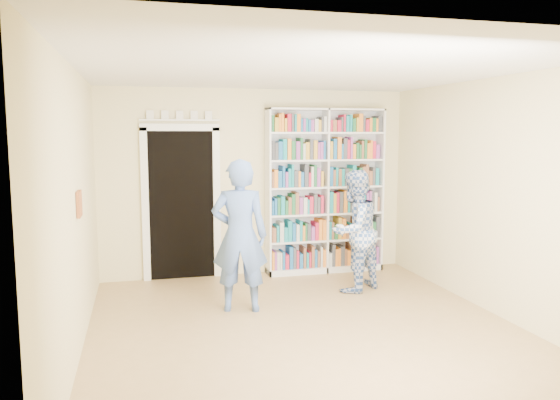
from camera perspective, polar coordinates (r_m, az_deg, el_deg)
name	(u,v)px	position (r m, az deg, el deg)	size (l,w,h in m)	color
floor	(307,331)	(5.91, 2.88, -13.52)	(5.00, 5.00, 0.00)	#A07E4D
ceiling	(309,69)	(5.57, 3.06, 13.48)	(5.00, 5.00, 0.00)	white
wall_back	(257,183)	(7.99, -2.41, 1.83)	(4.50, 4.50, 0.00)	beige
wall_left	(75,212)	(5.36, -20.64, -1.18)	(5.00, 5.00, 0.00)	beige
wall_right	(499,198)	(6.61, 21.92, 0.24)	(5.00, 5.00, 0.00)	beige
bookshelf	(325,190)	(8.12, 4.71, 1.01)	(1.76, 0.33, 2.43)	white
doorway	(181,197)	(7.83, -10.27, 0.36)	(1.10, 0.08, 2.43)	black
wall_art	(79,204)	(5.55, -20.24, -0.38)	(0.03, 0.25, 0.25)	brown
man_blue	(240,236)	(6.35, -4.23, -3.73)	(0.65, 0.43, 1.78)	#5070B3
man_plaid	(354,231)	(7.21, 7.73, -3.22)	(0.78, 0.60, 1.60)	#33579D
paper_sheet	(364,225)	(7.05, 8.77, -2.63)	(0.19, 0.01, 0.27)	white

